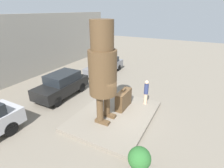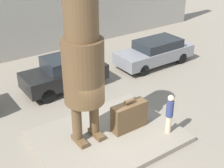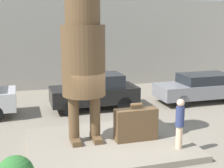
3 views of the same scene
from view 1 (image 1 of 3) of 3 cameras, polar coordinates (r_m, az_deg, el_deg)
ground_plane at (r=10.24m, az=0.94°, el=-10.60°), size 60.00×60.00×0.00m
pedestal at (r=10.18m, az=0.95°, el=-10.14°), size 5.20×3.97×0.20m
building_backdrop at (r=15.81m, az=-32.43°, el=8.68°), size 28.00×0.60×5.37m
statue_figure at (r=8.38m, az=-3.07°, el=5.76°), size 1.38×1.38×5.11m
giant_suitcase at (r=10.50m, az=3.78°, el=-5.00°), size 1.41×0.47×1.27m
tourist at (r=10.92m, az=11.07°, el=-2.35°), size 0.27×0.27×1.58m
parked_car_black at (r=12.65m, az=-16.06°, el=-0.17°), size 4.01×1.70×1.66m
parked_car_grey at (r=16.64m, az=-2.33°, el=5.99°), size 4.59×1.75×1.44m
planter_pot at (r=7.01m, az=8.88°, el=-23.29°), size 0.85×0.85×1.14m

